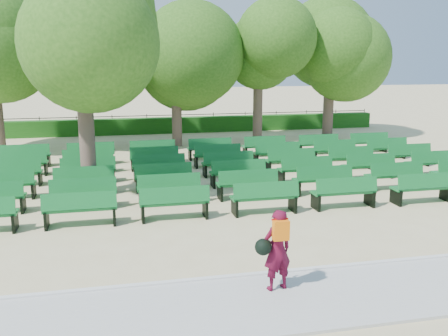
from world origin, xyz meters
The scene contains 9 objects.
ground centered at (0.00, 0.00, 0.00)m, with size 120.00×120.00×0.00m, color #CAB986.
paving centered at (0.00, -7.40, 0.03)m, with size 30.00×2.20×0.06m, color #B6B6B1.
curb centered at (0.00, -6.25, 0.05)m, with size 30.00×0.12×0.10m, color silver.
hedge centered at (0.00, 14.00, 0.45)m, with size 26.00×0.70×0.90m, color #1B5515.
fence centered at (0.00, 14.40, 0.00)m, with size 26.00×0.10×1.02m, color black, non-canonical shape.
tree_line centered at (0.00, 10.00, 0.00)m, with size 21.80×6.80×7.04m, color #35661B, non-canonical shape.
bench_array centered at (1.12, 1.81, 0.10)m, with size 1.93×0.75×1.19m.
tree_among centered at (-3.77, 1.10, 4.86)m, with size 4.95×4.95×7.11m.
person centered at (-0.09, -6.94, 0.86)m, with size 0.76×0.49×1.55m.
Camera 1 is at (-2.91, -15.19, 4.31)m, focal length 40.00 mm.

